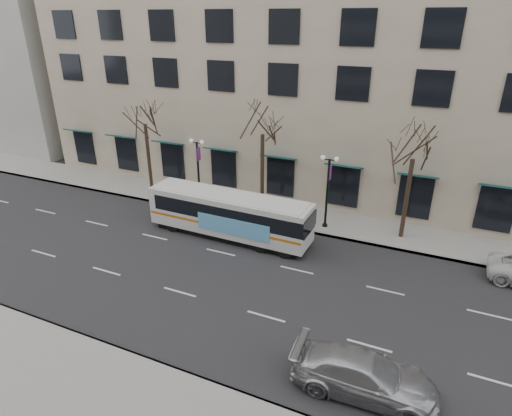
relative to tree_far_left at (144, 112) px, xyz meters
The scene contains 11 objects.
ground 14.91m from the tree_far_left, 41.35° to the right, with size 160.00×160.00×0.00m, color black.
sidewalk_far 16.40m from the tree_far_left, ahead, with size 80.00×4.00×0.15m, color gray.
building_hotel 15.52m from the tree_far_left, 56.75° to the left, with size 40.00×20.00×24.00m, color tan.
building_far_upblock 31.40m from the tree_far_left, 156.46° to the left, with size 28.00×20.00×28.00m, color #999993.
tree_far_left is the anchor object (origin of this frame).
tree_far_mid 10.00m from the tree_far_left, ahead, with size 3.60×3.60×8.55m.
tree_far_right 20.00m from the tree_far_left, ahead, with size 3.60×3.60×8.06m.
lamp_post_left 6.29m from the tree_far_left, ahead, with size 1.22×0.45×5.21m.
lamp_post_right 15.48m from the tree_far_left, ahead, with size 1.22×0.45×5.21m.
city_bus 11.68m from the tree_far_left, 24.38° to the right, with size 11.10×2.66×3.00m.
silver_car 25.14m from the tree_far_left, 34.21° to the right, with size 2.28×5.62×1.63m, color #B7B8BF.
Camera 1 is at (11.43, -17.95, 13.45)m, focal length 30.00 mm.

